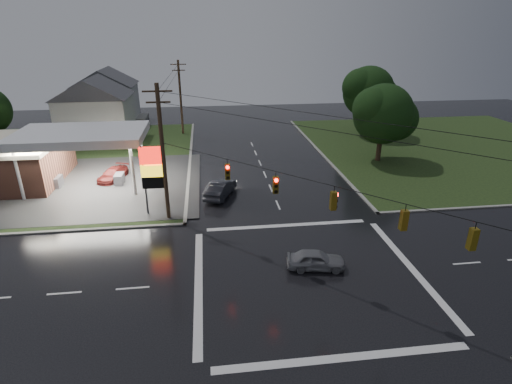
{
  "coord_description": "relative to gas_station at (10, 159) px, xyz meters",
  "views": [
    {
      "loc": [
        -6.06,
        -21.05,
        14.82
      ],
      "look_at": [
        -2.48,
        7.09,
        3.0
      ],
      "focal_mm": 28.0,
      "sensor_mm": 36.0,
      "label": 1
    }
  ],
  "objects": [
    {
      "name": "utility_pole_nw",
      "position": [
        16.18,
        -10.2,
        3.17
      ],
      "size": [
        2.2,
        0.32,
        11.0
      ],
      "color": "#382619",
      "rests_on": "ground"
    },
    {
      "name": "car_crossing",
      "position": [
        26.35,
        -18.98,
        -1.9
      ],
      "size": [
        4.0,
        2.1,
        1.3
      ],
      "primitive_type": "imported",
      "rotation": [
        0.0,
        0.0,
        1.42
      ],
      "color": "gray",
      "rests_on": "ground"
    },
    {
      "name": "car_pump",
      "position": [
        9.77,
        -0.29,
        -1.93
      ],
      "size": [
        3.08,
        4.59,
        1.23
      ],
      "primitive_type": "imported",
      "rotation": [
        0.0,
        0.0,
        -0.35
      ],
      "color": "#521512",
      "rests_on": "ground"
    },
    {
      "name": "house_near",
      "position": [
        4.73,
        16.3,
        1.86
      ],
      "size": [
        11.05,
        8.48,
        8.6
      ],
      "color": "silver",
      "rests_on": "ground"
    },
    {
      "name": "tree_ne_far",
      "position": [
        42.83,
        14.29,
        3.63
      ],
      "size": [
        8.46,
        7.2,
        9.8
      ],
      "color": "black",
      "rests_on": "ground"
    },
    {
      "name": "traffic_signals",
      "position": [
        25.69,
        -19.72,
        3.93
      ],
      "size": [
        26.87,
        26.87,
        1.47
      ],
      "color": "black",
      "rests_on": "ground"
    },
    {
      "name": "grass_nw",
      "position": [
        -0.32,
        6.3,
        -2.51
      ],
      "size": [
        36.0,
        36.0,
        0.08
      ],
      "primitive_type": "cube",
      "color": "black",
      "rests_on": "ground"
    },
    {
      "name": "grass_ne",
      "position": [
        51.68,
        6.3,
        -2.51
      ],
      "size": [
        36.0,
        36.0,
        0.08
      ],
      "primitive_type": "cube",
      "color": "black",
      "rests_on": "ground"
    },
    {
      "name": "tree_ne_near",
      "position": [
        39.82,
        2.29,
        3.01
      ],
      "size": [
        7.99,
        6.8,
        8.98
      ],
      "color": "black",
      "rests_on": "ground"
    },
    {
      "name": "gas_station",
      "position": [
        0.0,
        0.0,
        0.0
      ],
      "size": [
        26.2,
        18.0,
        5.6
      ],
      "color": "#2D2D2D",
      "rests_on": "ground"
    },
    {
      "name": "ground",
      "position": [
        25.68,
        -19.7,
        -2.55
      ],
      "size": [
        120.0,
        120.0,
        0.0
      ],
      "primitive_type": "plane",
      "color": "black",
      "rests_on": "ground"
    },
    {
      "name": "car_north",
      "position": [
        20.67,
        -6.05,
        -1.76
      ],
      "size": [
        3.37,
        5.04,
        1.57
      ],
      "primitive_type": "imported",
      "rotation": [
        0.0,
        0.0,
        2.75
      ],
      "color": "#202228",
      "rests_on": "ground"
    },
    {
      "name": "utility_pole_n",
      "position": [
        16.18,
        18.3,
        2.92
      ],
      "size": [
        2.2,
        0.32,
        10.5
      ],
      "color": "#382619",
      "rests_on": "ground"
    },
    {
      "name": "pylon_sign",
      "position": [
        15.18,
        -9.2,
        1.46
      ],
      "size": [
        2.0,
        0.35,
        6.0
      ],
      "color": "#59595E",
      "rests_on": "ground"
    },
    {
      "name": "house_far",
      "position": [
        3.73,
        28.3,
        1.86
      ],
      "size": [
        11.05,
        8.48,
        8.6
      ],
      "color": "silver",
      "rests_on": "ground"
    }
  ]
}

